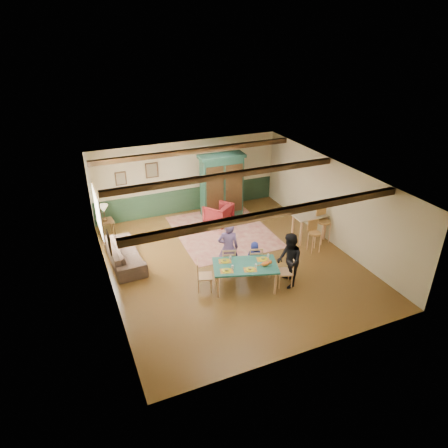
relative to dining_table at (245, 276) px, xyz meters
name	(u,v)px	position (x,y,z in m)	size (l,w,h in m)	color
floor	(231,262)	(0.18, 1.33, -0.35)	(8.00, 8.00, 0.00)	#553818
wall_back	(187,177)	(0.18, 5.33, 1.00)	(7.00, 0.02, 2.70)	beige
wall_left	(106,246)	(-3.32, 1.33, 1.00)	(0.02, 8.00, 2.70)	beige
wall_right	(332,202)	(3.68, 1.33, 1.00)	(0.02, 8.00, 2.70)	beige
ceiling	(232,177)	(0.18, 1.33, 2.35)	(7.00, 8.00, 0.02)	silver
wainscot_back	(188,200)	(0.18, 5.31, 0.10)	(6.95, 0.03, 0.90)	#1B3320
ceiling_beam_front	(274,213)	(0.18, -0.97, 2.26)	(6.95, 0.16, 0.16)	black
ceiling_beam_mid	(226,176)	(0.18, 1.73, 2.26)	(6.95, 0.16, 0.16)	black
ceiling_beam_back	(195,151)	(0.18, 4.33, 2.26)	(6.95, 0.16, 0.16)	black
window_left	(98,212)	(-3.29, 3.03, 1.20)	(0.06, 1.60, 1.30)	white
picture_left_wall	(109,242)	(-3.29, 0.73, 1.40)	(0.04, 0.42, 0.52)	gray
picture_back_a	(152,170)	(-1.12, 5.30, 1.45)	(0.45, 0.04, 0.55)	gray
picture_back_b	(121,179)	(-2.22, 5.30, 1.30)	(0.38, 0.04, 0.48)	gray
dining_table	(245,276)	(0.00, 0.00, 0.00)	(1.69, 0.94, 0.71)	#1E6051
dining_chair_far_left	(228,261)	(-0.15, 0.76, 0.09)	(0.40, 0.41, 0.89)	tan
dining_chair_far_right	(255,259)	(0.56, 0.53, 0.09)	(0.40, 0.41, 0.89)	tan
dining_chair_end_left	(205,275)	(-1.03, 0.33, 0.09)	(0.40, 0.41, 0.89)	tan
dining_chair_end_right	(285,271)	(1.03, -0.33, 0.09)	(0.40, 0.41, 0.89)	tan
person_man	(228,248)	(-0.13, 0.83, 0.46)	(0.59, 0.39, 1.62)	slate
person_woman	(289,261)	(1.12, -0.36, 0.42)	(0.75, 0.59, 1.55)	black
person_child	(254,257)	(0.59, 0.60, 0.12)	(0.46, 0.30, 0.95)	navy
cat	(265,263)	(0.46, -0.25, 0.44)	(0.34, 0.13, 0.17)	orange
place_setting_near_left	(227,269)	(-0.56, -0.07, 0.41)	(0.38, 0.28, 0.11)	gold
place_setting_near_center	(250,268)	(0.02, -0.25, 0.41)	(0.38, 0.28, 0.11)	gold
place_setting_far_left	(225,260)	(-0.42, 0.38, 0.41)	(0.38, 0.28, 0.11)	gold
place_setting_far_right	(263,258)	(0.56, 0.07, 0.41)	(0.38, 0.28, 0.11)	gold
area_rug	(223,231)	(0.70, 3.21, -0.35)	(3.08, 3.66, 0.01)	beige
armoire	(222,186)	(1.20, 4.48, 0.81)	(1.64, 0.66, 2.32)	#143428
armchair	(218,214)	(0.79, 3.82, 0.03)	(0.83, 0.85, 0.77)	#511016
sofa	(125,254)	(-2.75, 2.51, -0.04)	(2.15, 0.84, 0.63)	#3D2E26
end_table	(107,229)	(-3.00, 4.36, -0.05)	(0.50, 0.50, 0.61)	black
table_lamp	(104,213)	(-3.00, 4.36, 0.54)	(0.31, 0.31, 0.56)	tan
counter_table	(309,227)	(3.11, 1.62, 0.09)	(1.07, 0.62, 0.89)	beige
bar_stool_left	(314,237)	(2.81, 0.88, 0.16)	(0.36, 0.40, 1.03)	tan
bar_stool_right	(323,226)	(3.42, 1.29, 0.24)	(0.42, 0.46, 1.18)	tan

